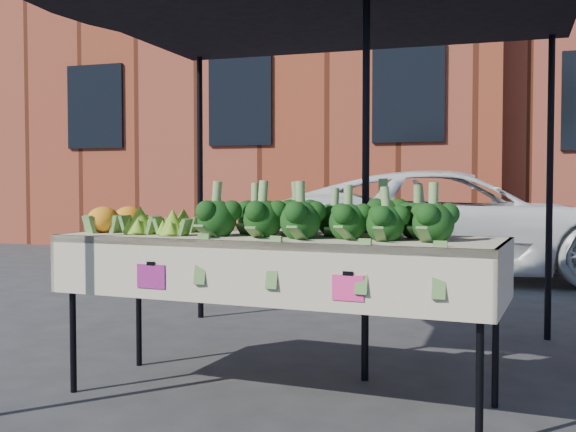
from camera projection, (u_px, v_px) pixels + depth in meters
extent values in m
plane|color=#28282A|center=(291.00, 394.00, 3.92)|extent=(90.00, 90.00, 0.00)
cube|color=#BBAD96|center=(277.00, 318.00, 3.80)|extent=(2.46, 0.99, 0.90)
cube|color=#F22D8C|center=(152.00, 278.00, 3.57)|extent=(0.17, 0.01, 0.12)
cube|color=#EB2C7E|center=(357.00, 287.00, 3.24)|extent=(0.17, 0.01, 0.12)
ellipsoid|color=#0B340F|center=(327.00, 212.00, 3.71)|extent=(1.37, 0.57, 0.26)
ellipsoid|color=#73AF26|center=(166.00, 216.00, 3.97)|extent=(0.43, 0.47, 0.20)
ellipsoid|color=orange|center=(116.00, 216.00, 4.16)|extent=(0.23, 0.43, 0.18)
imported|color=white|center=(456.00, 85.00, 8.87)|extent=(1.76, 2.48, 4.93)
cube|color=maroon|center=(244.00, 47.00, 16.68)|extent=(12.00, 8.00, 9.00)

